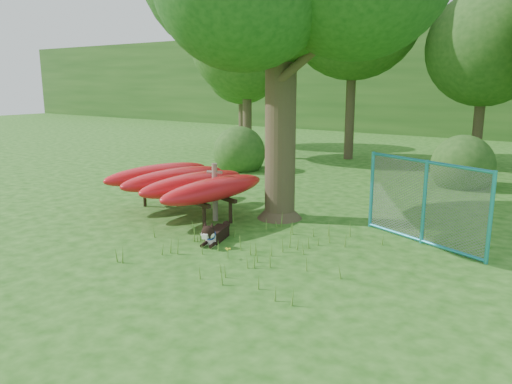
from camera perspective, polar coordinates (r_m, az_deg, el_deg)
The scene contains 13 objects.
ground at distance 8.67m, azimuth -5.74°, elevation -7.71°, with size 80.00×80.00×0.00m, color #1C5310.
wooden_post at distance 10.86m, azimuth -4.72°, elevation 0.16°, with size 0.35×0.18×1.27m.
kayak_rack at distance 11.45m, azimuth -8.21°, elevation 1.24°, with size 3.31×3.55×1.02m.
husky_dog at distance 9.51m, azimuth -4.79°, elevation -4.78°, with size 0.51×1.05×0.48m.
fence_section at distance 9.78m, azimuth 18.67°, elevation -1.10°, with size 2.56×1.05×2.65m.
wildflower_clump at distance 8.63m, azimuth -3.24°, elevation -6.61°, with size 0.09×0.09×0.20m.
bg_tree_a at distance 20.07m, azimuth -1.04°, elevation 16.77°, with size 4.40×4.40×6.70m.
bg_tree_b at distance 20.12m, azimuth 11.15°, elevation 19.76°, with size 5.20×5.20×8.22m.
bg_tree_c at distance 19.52m, azimuth 24.75°, elevation 14.68°, with size 4.00×4.00×6.12m.
bg_tree_f at distance 23.92m, azimuth -1.60°, elevation 14.26°, with size 3.60×3.60×5.55m.
shrub_left at distance 17.37m, azimuth -1.91°, elevation 2.58°, with size 1.80×1.80×1.80m, color #234D19.
shrub_mid at distance 15.75m, azimuth 22.36°, elevation 0.62°, with size 1.80×1.80×1.80m, color #234D19.
wooded_hillside at distance 34.52m, azimuth 27.03°, elevation 11.17°, with size 80.00×12.00×6.00m, color #234D19.
Camera 1 is at (5.40, -6.09, 2.98)m, focal length 35.00 mm.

